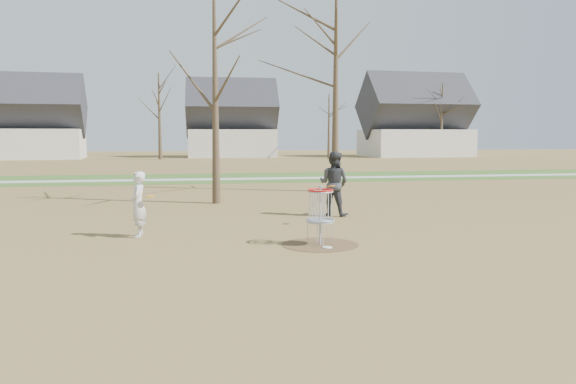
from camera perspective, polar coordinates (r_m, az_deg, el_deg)
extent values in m
plane|color=brown|center=(13.17, 3.29, -5.38)|extent=(160.00, 160.00, 0.00)
cube|color=#2D5119|center=(33.81, -4.89, 1.46)|extent=(160.00, 8.00, 0.01)
cube|color=#9E9E99|center=(32.81, -4.73, 1.34)|extent=(160.00, 1.50, 0.01)
cylinder|color=#47331E|center=(13.17, 3.29, -5.36)|extent=(1.80, 1.80, 0.01)
imported|color=silver|center=(14.51, -14.98, -1.23)|extent=(0.41, 0.61, 1.65)
imported|color=#323337|center=(17.86, 4.68, 0.86)|extent=(1.26, 1.22, 2.04)
cylinder|color=white|center=(12.80, 4.00, -5.62)|extent=(0.22, 0.22, 0.02)
cylinder|color=orange|center=(15.80, 4.39, 0.61)|extent=(0.22, 0.22, 0.05)
cylinder|color=orange|center=(14.28, -13.87, -0.43)|extent=(0.22, 0.22, 0.02)
cylinder|color=#9EA3AD|center=(13.06, 3.30, -2.47)|extent=(0.05, 0.05, 1.35)
cylinder|color=#9EA3AD|center=(13.08, 3.30, -3.01)|extent=(0.64, 0.64, 0.04)
torus|color=#9EA3AD|center=(12.99, 3.32, 0.04)|extent=(0.60, 0.60, 0.04)
torus|color=red|center=(12.99, 3.32, 0.19)|extent=(0.60, 0.60, 0.04)
cone|color=#382B1E|center=(21.13, -7.40, 9.00)|extent=(0.32, 0.32, 7.50)
cone|color=#382B1E|center=(25.47, 4.85, 9.60)|extent=(0.36, 0.36, 8.50)
cone|color=#382B1E|center=(60.68, -12.93, 7.49)|extent=(0.40, 0.40, 9.00)
cone|color=#382B1E|center=(61.44, 4.17, 6.67)|extent=(0.32, 0.32, 7.00)
cone|color=#382B1E|center=(68.07, 15.35, 7.02)|extent=(0.38, 0.38, 8.50)
cube|color=silver|center=(66.79, -24.81, 4.45)|extent=(11.46, 7.75, 3.20)
pyramid|color=#2D2D33|center=(66.83, -24.93, 7.34)|extent=(12.01, 7.79, 3.55)
cube|color=silver|center=(66.77, -5.71, 4.95)|extent=(10.24, 7.34, 3.20)
pyramid|color=#2D2D33|center=(66.81, -5.74, 7.85)|extent=(10.74, 7.36, 3.55)
cube|color=silver|center=(69.99, 12.75, 4.88)|extent=(12.40, 8.62, 3.20)
pyramid|color=#2D2D33|center=(70.04, 12.82, 7.85)|extent=(13.00, 8.65, 4.06)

